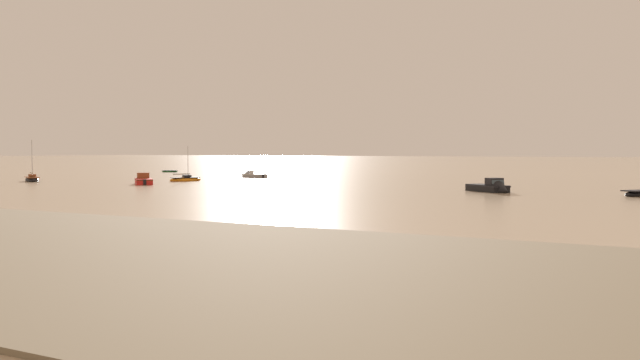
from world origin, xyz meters
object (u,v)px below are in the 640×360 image
motorboat_moored_0 (252,176)px  sailboat_moored_0 (32,179)px  motorboat_moored_2 (143,181)px  rowboat_moored_2 (170,171)px  motorboat_moored_1 (493,189)px  sailboat_moored_1 (185,179)px

motorboat_moored_0 → sailboat_moored_0: (-18.61, -24.42, 0.02)m
sailboat_moored_0 → motorboat_moored_2: sailboat_moored_0 is taller
sailboat_moored_0 → motorboat_moored_2: bearing=38.2°
rowboat_moored_2 → motorboat_moored_1: bearing=-43.5°
motorboat_moored_1 → motorboat_moored_2: motorboat_moored_1 is taller
sailboat_moored_1 → rowboat_moored_2: size_ratio=1.52×
sailboat_moored_0 → motorboat_moored_1: 60.10m
sailboat_moored_1 → rowboat_moored_2: 38.44m
motorboat_moored_2 → sailboat_moored_0: bearing=49.4°
motorboat_moored_1 → rowboat_moored_2: 76.16m
motorboat_moored_0 → sailboat_moored_0: bearing=71.6°
motorboat_moored_2 → motorboat_moored_0: bearing=-47.4°
motorboat_moored_0 → rowboat_moored_2: size_ratio=1.59×
motorboat_moored_2 → rowboat_moored_2: size_ratio=1.60×
sailboat_moored_0 → rowboat_moored_2: size_ratio=1.78×
sailboat_moored_0 → motorboat_moored_1: sailboat_moored_0 is taller
motorboat_moored_0 → motorboat_moored_1: bearing=174.3°
motorboat_moored_1 → motorboat_moored_2: (-41.84, -3.90, -0.01)m
sailboat_moored_0 → sailboat_moored_1: bearing=63.2°
sailboat_moored_0 → motorboat_moored_2: 18.08m
motorboat_moored_1 → sailboat_moored_1: (-42.34, 4.68, -0.11)m
motorboat_moored_0 → motorboat_moored_1: (41.23, -18.87, 0.09)m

